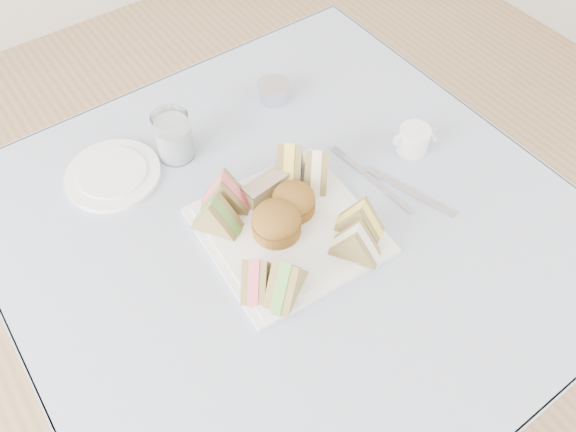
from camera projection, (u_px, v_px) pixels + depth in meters
floor at (289, 371)px, 1.66m from camera, size 4.00×4.00×0.00m
table at (290, 313)px, 1.36m from camera, size 0.90×0.90×0.74m
tablecloth at (290, 222)px, 1.06m from camera, size 1.02×1.02×0.01m
serving_plate at (288, 230)px, 1.04m from camera, size 0.32×0.32×0.01m
sandwich_fl_a at (255, 272)px, 0.93m from camera, size 0.09×0.09×0.08m
sandwich_fl_b at (286, 277)px, 0.92m from camera, size 0.11×0.09×0.09m
sandwich_fr_a at (361, 217)px, 1.00m from camera, size 0.08×0.10×0.08m
sandwich_fr_b at (356, 240)px, 0.97m from camera, size 0.09×0.10×0.08m
sandwich_bl_a at (216, 213)px, 1.01m from camera, size 0.09×0.10×0.08m
sandwich_bl_b at (224, 191)px, 1.04m from camera, size 0.10×0.10×0.09m
sandwich_br_a at (316, 166)px, 1.07m from camera, size 0.09×0.10×0.08m
sandwich_br_b at (290, 160)px, 1.08m from camera, size 0.10×0.11×0.09m
scone_left at (276, 221)px, 1.01m from camera, size 0.11×0.11×0.06m
scone_right at (293, 201)px, 1.04m from camera, size 0.10×0.10×0.06m
pastry_slice at (265, 188)px, 1.07m from camera, size 0.09×0.04×0.04m
side_plate at (113, 175)px, 1.12m from camera, size 0.23×0.23×0.01m
water_glass at (173, 136)px, 1.12m from camera, size 0.09×0.09×0.11m
tea_strainer at (274, 93)px, 1.25m from camera, size 0.09×0.09×0.04m
knife at (409, 191)px, 1.10m from camera, size 0.07×0.20×0.00m
fork at (377, 184)px, 1.11m from camera, size 0.03×0.19×0.00m
creamer_jug at (413, 140)px, 1.15m from camera, size 0.08×0.08×0.06m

